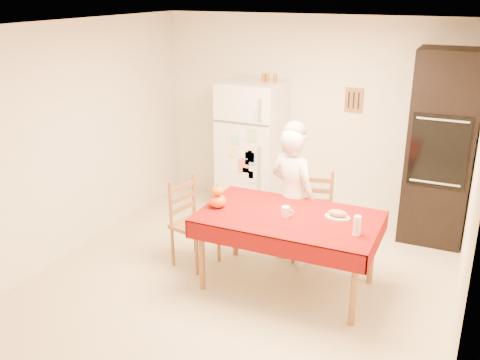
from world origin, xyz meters
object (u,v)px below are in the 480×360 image
Objects in this scene: chair_far at (313,212)px; coffee_mug at (286,212)px; seated_woman at (292,196)px; pumpkin_lower at (218,201)px; chair_left at (190,218)px; oven_cabinet at (441,149)px; bread_plate at (337,217)px; dining_table at (289,222)px; wine_glass at (357,225)px; refrigerator at (252,147)px.

coffee_mug is (-0.05, -0.78, 0.30)m from chair_far.
pumpkin_lower is (-0.57, -0.61, 0.08)m from seated_woman.
oven_cabinet is at bearing -41.37° from chair_left.
bread_plate is (0.46, 0.17, -0.04)m from coffee_mug.
oven_cabinet is 2.15m from coffee_mug.
wine_glass reaches higher than dining_table.
chair_far is 5.40× the size of wine_glass.
dining_table is at bearing -124.38° from oven_cabinet.
seated_woman is at bearing 102.21° from coffee_mug.
oven_cabinet is 2.32× the size of chair_far.
chair_far reaches higher than wine_glass.
bread_plate is at bearing 11.11° from pumpkin_lower.
coffee_mug is at bearing 121.28° from seated_woman.
pumpkin_lower is (-0.73, -0.84, 0.32)m from chair_far.
coffee_mug is 0.69m from pumpkin_lower.
oven_cabinet is at bearing 43.88° from pumpkin_lower.
refrigerator is at bearing -178.82° from oven_cabinet.
chair_far is at bearing -107.61° from seated_woman.
dining_table is 0.46m from bread_plate.
chair_left is 3.96× the size of bread_plate.
refrigerator reaches higher than chair_far.
seated_woman is at bearing -50.58° from refrigerator.
seated_woman is at bearing 140.95° from wine_glass.
oven_cabinet is 12.50× the size of wine_glass.
seated_woman reaches higher than wine_glass.
oven_cabinet is at bearing 55.63° from coffee_mug.
dining_table is 17.00× the size of coffee_mug.
seated_woman is at bearing -139.32° from chair_far.
seated_woman is 14.92× the size of coffee_mug.
pumpkin_lower is (-0.69, -0.06, 0.01)m from coffee_mug.
chair_left reaches higher than bread_plate.
pumpkin_lower is at bearing -143.94° from chair_far.
bread_plate is at bearing 130.99° from wine_glass.
refrigerator is 2.18m from bread_plate.
refrigerator is 2.55m from wine_glass.
chair_far is 1.16m from pumpkin_lower.
chair_far is (-1.16, -0.98, -0.59)m from oven_cabinet.
coffee_mug is 0.57× the size of wine_glass.
seated_woman is at bearing 146.25° from bread_plate.
refrigerator is at bearing 134.17° from wine_glass.
dining_table is (-1.18, -1.73, -0.41)m from oven_cabinet.
chair_far is at bearing -39.84° from refrigerator.
seated_woman reaches higher than pumpkin_lower.
seated_woman is at bearing -137.63° from oven_cabinet.
chair_left is 1.83m from wine_glass.
pumpkin_lower is 1.17m from bread_plate.
wine_glass reaches higher than pumpkin_lower.
chair_left is (-1.11, 0.05, -0.18)m from dining_table.
pumpkin_lower is at bearing -136.12° from oven_cabinet.
coffee_mug is at bearing -124.37° from oven_cabinet.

